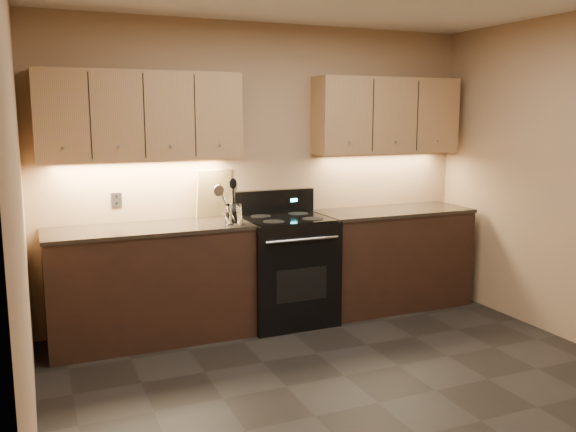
{
  "coord_description": "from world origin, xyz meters",
  "views": [
    {
      "loc": [
        -1.95,
        -3.1,
        1.81
      ],
      "look_at": [
        -0.0,
        1.45,
        0.98
      ],
      "focal_mm": 38.0,
      "sensor_mm": 36.0,
      "label": 1
    }
  ],
  "objects": [
    {
      "name": "cutting_board",
      "position": [
        -0.48,
        1.97,
        1.14
      ],
      "size": [
        0.34,
        0.15,
        0.42
      ],
      "primitive_type": "cube",
      "rotation": [
        0.11,
        0.0,
        0.25
      ],
      "color": "tan",
      "rests_on": "counter_left"
    },
    {
      "name": "stove",
      "position": [
        0.08,
        1.68,
        0.48
      ],
      "size": [
        0.76,
        0.68,
        1.14
      ],
      "color": "black",
      "rests_on": "ground"
    },
    {
      "name": "upper_cab_right",
      "position": [
        1.18,
        1.85,
        1.8
      ],
      "size": [
        1.44,
        0.3,
        0.7
      ],
      "primitive_type": "cube",
      "color": "#AF7E57",
      "rests_on": "wall_back"
    },
    {
      "name": "outlet_plate",
      "position": [
        -1.3,
        1.99,
        1.12
      ],
      "size": [
        0.08,
        0.01,
        0.12
      ],
      "primitive_type": "cube",
      "color": "#B2B5BA",
      "rests_on": "wall_back"
    },
    {
      "name": "upper_cab_left",
      "position": [
        -1.1,
        1.85,
        1.8
      ],
      "size": [
        1.6,
        0.3,
        0.7
      ],
      "primitive_type": "cube",
      "color": "#AF7E57",
      "rests_on": "wall_back"
    },
    {
      "name": "steel_spatula",
      "position": [
        -0.42,
        1.56,
        1.12
      ],
      "size": [
        0.23,
        0.13,
        0.36
      ],
      "primitive_type": null,
      "rotation": [
        -0.04,
        -0.42,
        -0.16
      ],
      "color": "silver",
      "rests_on": "utensil_crock"
    },
    {
      "name": "wall_left",
      "position": [
        -2.0,
        0.0,
        1.3
      ],
      "size": [
        0.04,
        4.0,
        2.6
      ],
      "primitive_type": "cube",
      "color": "#9B7D5B",
      "rests_on": "ground"
    },
    {
      "name": "counter_left",
      "position": [
        -1.1,
        1.7,
        0.47
      ],
      "size": [
        1.62,
        0.62,
        0.93
      ],
      "color": "black",
      "rests_on": "ground"
    },
    {
      "name": "utensil_crock",
      "position": [
        -0.44,
        1.55,
        1.01
      ],
      "size": [
        0.18,
        0.18,
        0.17
      ],
      "color": "white",
      "rests_on": "counter_left"
    },
    {
      "name": "floor",
      "position": [
        0.0,
        0.0,
        0.0
      ],
      "size": [
        4.0,
        4.0,
        0.0
      ],
      "primitive_type": "plane",
      "color": "black",
      "rests_on": "ground"
    },
    {
      "name": "steel_skimmer",
      "position": [
        -0.42,
        1.55,
        1.11
      ],
      "size": [
        0.25,
        0.14,
        0.34
      ],
      "primitive_type": null,
      "rotation": [
        0.06,
        -0.52,
        0.11
      ],
      "color": "silver",
      "rests_on": "utensil_crock"
    },
    {
      "name": "wooden_spoon",
      "position": [
        -0.46,
        1.56,
        1.11
      ],
      "size": [
        0.11,
        0.1,
        0.33
      ],
      "primitive_type": null,
      "rotation": [
        -0.07,
        0.16,
        0.17
      ],
      "color": "tan",
      "rests_on": "utensil_crock"
    },
    {
      "name": "black_turner",
      "position": [
        -0.42,
        1.54,
        1.12
      ],
      "size": [
        0.1,
        0.17,
        0.36
      ],
      "primitive_type": null,
      "rotation": [
        -0.21,
        0.03,
        0.21
      ],
      "color": "black",
      "rests_on": "utensil_crock"
    },
    {
      "name": "wall_back",
      "position": [
        0.0,
        2.0,
        1.3
      ],
      "size": [
        4.0,
        0.04,
        2.6
      ],
      "primitive_type": "cube",
      "color": "#9B7D5B",
      "rests_on": "ground"
    },
    {
      "name": "counter_right",
      "position": [
        1.18,
        1.7,
        0.47
      ],
      "size": [
        1.46,
        0.62,
        0.93
      ],
      "color": "black",
      "rests_on": "ground"
    },
    {
      "name": "black_spoon",
      "position": [
        -0.44,
        1.56,
        1.12
      ],
      "size": [
        0.08,
        0.11,
        0.36
      ],
      "primitive_type": null,
      "rotation": [
        0.13,
        -0.04,
        -0.04
      ],
      "color": "black",
      "rests_on": "utensil_crock"
    }
  ]
}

